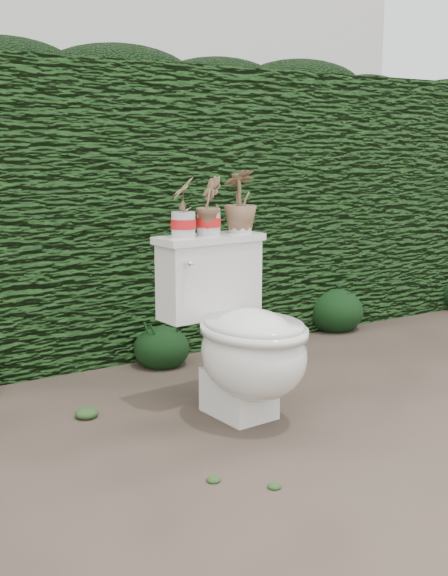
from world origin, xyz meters
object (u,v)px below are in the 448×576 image
toilet (242,338)px  potted_plant_right (240,203)px  potted_plant_left (183,209)px  potted_plant_center (209,208)px

toilet → potted_plant_right: 0.63m
potted_plant_left → potted_plant_right: potted_plant_right is taller
toilet → potted_plant_right: (0.15, 0.25, 0.56)m
potted_plant_left → potted_plant_right: bearing=118.1°
toilet → potted_plant_center: 0.59m
toilet → potted_plant_left: 0.61m
toilet → potted_plant_center: size_ratio=3.17×
toilet → potted_plant_center: (-0.02, 0.24, 0.54)m
potted_plant_left → potted_plant_right: 0.31m
potted_plant_left → potted_plant_center: size_ratio=0.99×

